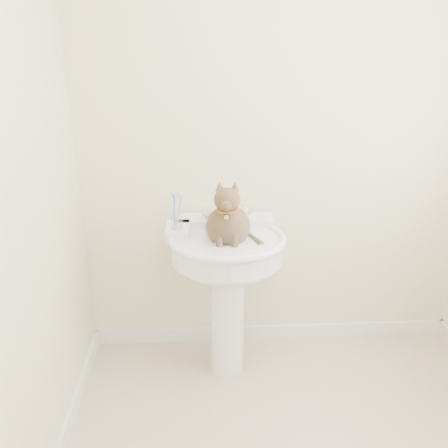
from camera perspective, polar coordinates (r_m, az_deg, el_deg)
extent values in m
cube|color=white|center=(3.08, 5.82, -12.78)|extent=(2.20, 0.02, 0.09)
cylinder|color=white|center=(2.65, 0.38, -11.53)|extent=(0.18, 0.18, 0.65)
cylinder|color=white|center=(2.44, 0.40, -3.07)|extent=(0.58, 0.58, 0.13)
ellipsoid|color=white|center=(2.47, 0.40, -4.39)|extent=(0.53, 0.46, 0.21)
torus|color=white|center=(2.42, 0.41, -1.83)|extent=(0.61, 0.61, 0.04)
cube|color=white|center=(2.61, 0.12, 0.26)|extent=(0.54, 0.14, 0.06)
cube|color=white|center=(2.49, -5.58, -0.86)|extent=(0.13, 0.19, 0.06)
cylinder|color=silver|center=(2.55, 0.18, 1.01)|extent=(0.05, 0.05, 0.05)
cylinder|color=silver|center=(2.49, 0.25, 1.26)|extent=(0.04, 0.04, 0.14)
sphere|color=white|center=(2.56, -2.31, 1.54)|extent=(0.06, 0.06, 0.06)
sphere|color=white|center=(2.57, 2.61, 1.63)|extent=(0.06, 0.06, 0.06)
cube|color=gold|center=(2.64, 2.29, 1.53)|extent=(0.09, 0.06, 0.03)
cylinder|color=silver|center=(2.44, -5.64, -0.51)|extent=(0.07, 0.07, 0.01)
cylinder|color=white|center=(2.43, -5.68, 0.50)|extent=(0.06, 0.06, 0.09)
cylinder|color=blue|center=(2.41, -6.01, 1.60)|extent=(0.01, 0.01, 0.17)
cylinder|color=silver|center=(2.41, -5.72, 1.61)|extent=(0.01, 0.01, 0.17)
cylinder|color=pink|center=(2.41, -5.44, 1.62)|extent=(0.01, 0.01, 0.17)
ellipsoid|color=brown|center=(2.41, 0.45, -0.24)|extent=(0.23, 0.26, 0.20)
ellipsoid|color=brown|center=(2.30, 0.60, 0.41)|extent=(0.15, 0.14, 0.19)
ellipsoid|color=brown|center=(2.23, 0.66, 2.96)|extent=(0.13, 0.11, 0.11)
cone|color=brown|center=(2.23, -0.28, 4.56)|extent=(0.05, 0.05, 0.05)
cone|color=brown|center=(2.24, 1.55, 4.59)|extent=(0.05, 0.05, 0.05)
cylinder|color=brown|center=(2.47, 3.17, -1.51)|extent=(0.03, 0.03, 0.24)
torus|color=brown|center=(2.26, 0.64, 1.75)|extent=(0.11, 0.11, 0.01)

